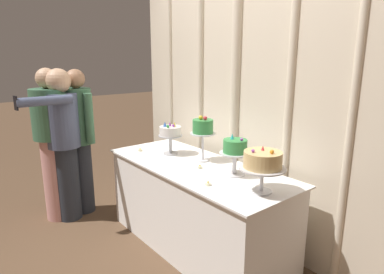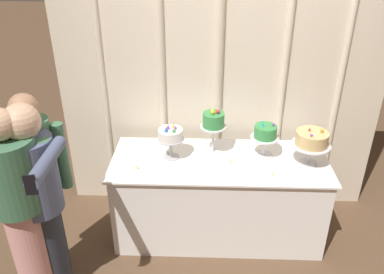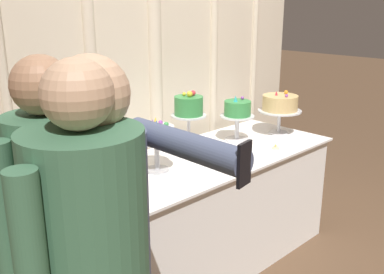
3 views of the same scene
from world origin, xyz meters
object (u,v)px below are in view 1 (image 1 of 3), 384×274
at_px(guest_man_pink_jacket, 53,140).
at_px(guest_girl_blue_dress, 63,139).
at_px(cake_table, 196,206).
at_px(guest_man_dark_suit, 80,135).
at_px(cake_display_midleft, 203,129).
at_px(cake_display_midright, 235,149).
at_px(cake_display_rightmost, 263,162).
at_px(tealight_near_left, 200,167).
at_px(tealight_near_right, 208,184).
at_px(cake_display_leftmost, 170,133).
at_px(tealight_far_left, 140,150).

xyz_separation_m(guest_man_pink_jacket, guest_girl_blue_dress, (0.09, 0.08, 0.02)).
distance_m(cake_table, guest_man_dark_suit, 1.48).
bearing_deg(cake_display_midleft, cake_display_midright, -5.51).
xyz_separation_m(cake_display_rightmost, tealight_near_left, (-0.63, -0.01, -0.21)).
distance_m(tealight_near_right, guest_man_dark_suit, 1.73).
bearing_deg(cake_display_midright, tealight_near_left, -158.23).
relative_size(cake_display_leftmost, tealight_far_left, 6.85).
xyz_separation_m(cake_table, tealight_near_left, (0.09, -0.03, 0.39)).
bearing_deg(guest_man_pink_jacket, cake_display_rightmost, 20.15).
height_order(cake_table, cake_display_leftmost, cake_display_leftmost).
distance_m(guest_man_pink_jacket, guest_girl_blue_dress, 0.12).
distance_m(tealight_near_left, guest_man_pink_jacket, 1.60).
relative_size(cake_display_midright, tealight_far_left, 7.10).
bearing_deg(cake_display_rightmost, cake_table, 178.27).
distance_m(cake_table, guest_man_pink_jacket, 1.61).
relative_size(cake_display_midright, tealight_near_right, 7.27).
xyz_separation_m(cake_table, guest_man_dark_suit, (-1.30, -0.51, 0.47)).
distance_m(cake_display_leftmost, tealight_near_right, 0.87).
bearing_deg(guest_man_pink_jacket, tealight_near_left, 27.75).
bearing_deg(guest_girl_blue_dress, tealight_near_right, 16.20).
bearing_deg(tealight_near_right, cake_display_midleft, 143.18).
bearing_deg(guest_girl_blue_dress, tealight_near_left, 26.79).
bearing_deg(cake_table, cake_display_rightmost, -1.73).
relative_size(cake_display_rightmost, tealight_near_right, 7.13).
height_order(cake_display_midright, guest_man_dark_suit, guest_man_dark_suit).
height_order(tealight_near_right, guest_man_dark_suit, guest_man_dark_suit).
bearing_deg(guest_man_pink_jacket, guest_girl_blue_dress, 39.92).
bearing_deg(guest_girl_blue_dress, tealight_far_left, 43.82).
bearing_deg(tealight_far_left, cake_display_rightmost, 5.35).
distance_m(cake_display_midleft, tealight_near_left, 0.35).
xyz_separation_m(cake_display_leftmost, tealight_near_left, (0.49, -0.05, -0.20)).
bearing_deg(guest_man_dark_suit, cake_table, 21.20).
xyz_separation_m(cake_table, guest_man_pink_jacket, (-1.33, -0.77, 0.46)).
distance_m(cake_table, cake_display_midleft, 0.68).
height_order(cake_table, guest_man_pink_jacket, guest_man_pink_jacket).
bearing_deg(tealight_near_right, guest_man_dark_suit, -170.55).
relative_size(tealight_far_left, guest_man_dark_suit, 0.03).
bearing_deg(tealight_near_left, guest_man_pink_jacket, -152.25).
height_order(tealight_near_left, guest_man_pink_jacket, guest_man_pink_jacket).
bearing_deg(cake_display_midleft, tealight_near_right, -36.82).
bearing_deg(cake_display_leftmost, guest_man_pink_jacket, -139.19).
bearing_deg(cake_display_leftmost, tealight_near_right, -16.86).
height_order(cake_display_midleft, guest_man_dark_suit, guest_man_dark_suit).
height_order(tealight_far_left, tealight_near_right, same).
relative_size(cake_display_leftmost, tealight_near_right, 7.01).
xyz_separation_m(guest_man_dark_suit, guest_man_pink_jacket, (-0.03, -0.27, -0.01)).
height_order(cake_display_midright, cake_display_rightmost, cake_display_midright).
bearing_deg(guest_man_pink_jacket, guest_man_dark_suit, 84.12).
height_order(cake_display_rightmost, tealight_near_left, cake_display_rightmost).
bearing_deg(cake_display_midright, guest_man_pink_jacket, -153.20).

